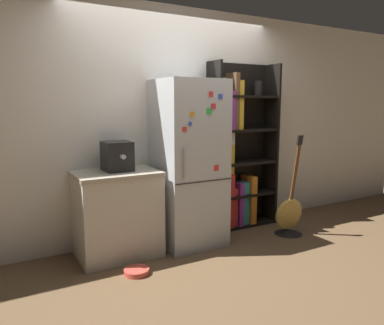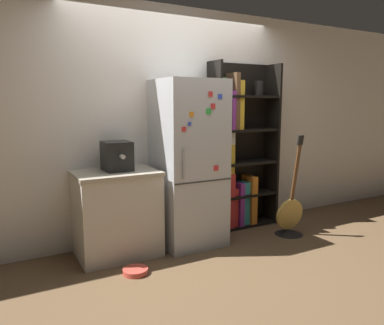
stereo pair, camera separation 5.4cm
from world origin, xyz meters
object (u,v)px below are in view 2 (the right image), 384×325
(espresso_machine, at_px, (117,156))
(pet_bowl, at_px, (135,271))
(bookshelf, at_px, (235,157))
(guitar, at_px, (289,220))
(refrigerator, at_px, (188,163))

(espresso_machine, bearing_deg, pet_bowl, -93.19)
(bookshelf, distance_m, guitar, 0.99)
(refrigerator, xyz_separation_m, pet_bowl, (-0.80, -0.47, -0.86))
(guitar, xyz_separation_m, pet_bowl, (-1.96, -0.11, -0.14))
(espresso_machine, bearing_deg, refrigerator, -5.85)
(pet_bowl, bearing_deg, espresso_machine, 86.81)
(bookshelf, distance_m, pet_bowl, 1.90)
(bookshelf, bearing_deg, refrigerator, -164.86)
(bookshelf, height_order, guitar, bookshelf)
(guitar, bearing_deg, pet_bowl, -176.67)
(bookshelf, xyz_separation_m, espresso_machine, (-1.53, -0.13, 0.13))
(refrigerator, xyz_separation_m, espresso_machine, (-0.77, 0.08, 0.12))
(refrigerator, bearing_deg, guitar, -17.10)
(pet_bowl, bearing_deg, bookshelf, 23.45)
(guitar, height_order, pet_bowl, guitar)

